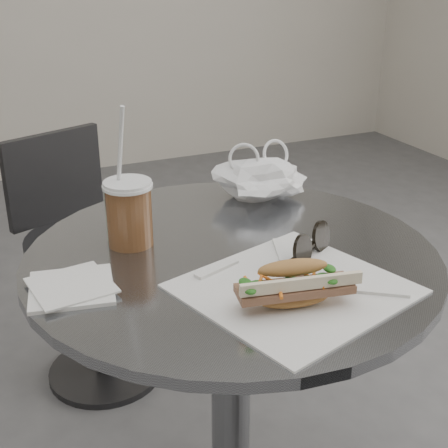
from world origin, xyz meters
name	(u,v)px	position (x,y,z in m)	size (l,w,h in m)	color
cafe_table	(231,374)	(0.00, 0.20, 0.47)	(0.76, 0.76, 0.74)	slate
chair_far	(90,275)	(-0.12, 0.97, 0.34)	(0.42, 0.45, 0.76)	#2B2B2D
sandwich_paper	(294,289)	(0.03, 0.03, 0.74)	(0.33, 0.31, 0.00)	white
banh_mi	(294,285)	(0.01, -0.01, 0.78)	(0.23, 0.13, 0.08)	#B07342
iced_coffee	(129,212)	(-0.16, 0.31, 0.80)	(0.09, 0.09, 0.27)	brown
sunglasses	(311,245)	(0.12, 0.13, 0.76)	(0.12, 0.09, 0.06)	black
plastic_bag	(263,181)	(0.17, 0.40, 0.79)	(0.19, 0.15, 0.10)	white
napkin_stack	(71,287)	(-0.30, 0.18, 0.74)	(0.16, 0.16, 0.01)	white
drink_can	(122,210)	(-0.16, 0.33, 0.80)	(0.06, 0.06, 0.12)	#609356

